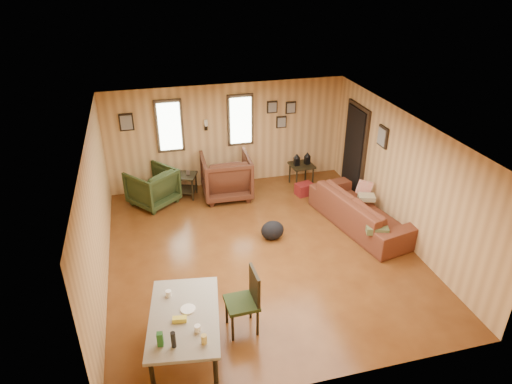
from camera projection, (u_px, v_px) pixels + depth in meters
room at (267, 186)px, 8.20m from camera, size 5.54×6.04×2.44m
sofa at (362, 205)px, 9.09m from camera, size 1.20×2.52×0.95m
recliner_brown at (226, 174)px, 10.19m from camera, size 1.09×1.03×1.08m
recliner_green at (152, 185)px, 9.91m from camera, size 1.20×1.19×0.90m
end_table at (185, 181)px, 10.26m from camera, size 0.65×0.62×0.66m
side_table at (302, 163)px, 10.66m from camera, size 0.55×0.55×0.83m
cooler at (304, 189)px, 10.43m from camera, size 0.43×0.35×0.27m
backpack at (272, 230)px, 8.78m from camera, size 0.49×0.39×0.39m
sofa_pillows at (371, 209)px, 8.89m from camera, size 0.85×1.70×0.35m
dining_table at (184, 320)px, 5.94m from camera, size 1.11×1.62×0.98m
dining_chair at (247, 298)px, 6.52m from camera, size 0.47×0.47×1.01m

